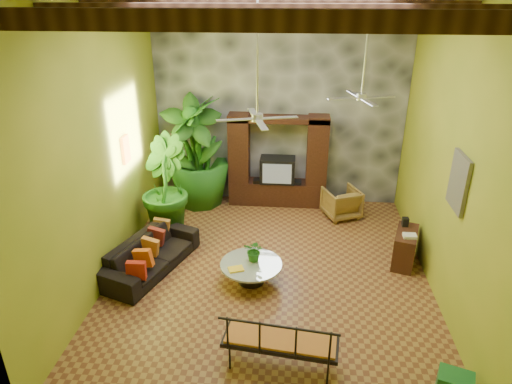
# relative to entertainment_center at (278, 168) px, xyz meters

# --- Properties ---
(ground) EXTENTS (7.00, 7.00, 0.00)m
(ground) POSITION_rel_entertainment_center_xyz_m (0.00, -3.14, -0.97)
(ground) COLOR brown
(ground) RESTS_ON ground
(back_wall) EXTENTS (6.00, 0.02, 5.00)m
(back_wall) POSITION_rel_entertainment_center_xyz_m (0.00, 0.36, 1.53)
(back_wall) COLOR olive
(back_wall) RESTS_ON ground
(left_wall) EXTENTS (0.02, 7.00, 5.00)m
(left_wall) POSITION_rel_entertainment_center_xyz_m (-3.00, -3.14, 1.53)
(left_wall) COLOR olive
(left_wall) RESTS_ON ground
(right_wall) EXTENTS (0.02, 7.00, 5.00)m
(right_wall) POSITION_rel_entertainment_center_xyz_m (3.00, -3.14, 1.53)
(right_wall) COLOR olive
(right_wall) RESTS_ON ground
(stone_accent_wall) EXTENTS (5.98, 0.10, 4.98)m
(stone_accent_wall) POSITION_rel_entertainment_center_xyz_m (0.00, 0.30, 1.53)
(stone_accent_wall) COLOR #3A3E42
(stone_accent_wall) RESTS_ON ground
(ceiling_beams) EXTENTS (5.95, 5.36, 0.22)m
(ceiling_beams) POSITION_rel_entertainment_center_xyz_m (0.00, -3.14, 3.81)
(ceiling_beams) COLOR #371E11
(ceiling_beams) RESTS_ON ceiling
(entertainment_center) EXTENTS (2.40, 0.55, 2.30)m
(entertainment_center) POSITION_rel_entertainment_center_xyz_m (0.00, 0.00, 0.00)
(entertainment_center) COLOR black
(entertainment_center) RESTS_ON ground
(ceiling_fan_front) EXTENTS (1.28, 1.28, 1.86)m
(ceiling_fan_front) POSITION_rel_entertainment_center_xyz_m (-0.20, -3.54, 2.44)
(ceiling_fan_front) COLOR silver
(ceiling_fan_front) RESTS_ON ceiling
(ceiling_fan_back) EXTENTS (1.28, 1.28, 1.86)m
(ceiling_fan_back) POSITION_rel_entertainment_center_xyz_m (1.60, -1.94, 2.44)
(ceiling_fan_back) COLOR silver
(ceiling_fan_back) RESTS_ON ceiling
(wall_art_mask) EXTENTS (0.06, 0.32, 0.55)m
(wall_art_mask) POSITION_rel_entertainment_center_xyz_m (-2.96, -2.14, 1.13)
(wall_art_mask) COLOR gold
(wall_art_mask) RESTS_ON left_wall
(wall_art_painting) EXTENTS (0.06, 0.70, 0.90)m
(wall_art_painting) POSITION_rel_entertainment_center_xyz_m (2.96, -3.74, 1.33)
(wall_art_painting) COLOR #22517F
(wall_art_painting) RESTS_ON right_wall
(sofa) EXTENTS (1.56, 2.37, 0.65)m
(sofa) POSITION_rel_entertainment_center_xyz_m (-2.31, -3.16, -0.64)
(sofa) COLOR black
(sofa) RESTS_ON ground
(wicker_armchair) EXTENTS (1.00, 1.02, 0.71)m
(wicker_armchair) POSITION_rel_entertainment_center_xyz_m (1.56, -0.58, -0.61)
(wicker_armchair) COLOR olive
(wicker_armchair) RESTS_ON ground
(tall_plant_a) EXTENTS (1.72, 1.44, 2.78)m
(tall_plant_a) POSITION_rel_entertainment_center_xyz_m (-2.00, -0.31, 0.42)
(tall_plant_a) COLOR #29641A
(tall_plant_a) RESTS_ON ground
(tall_plant_b) EXTENTS (1.47, 1.56, 2.23)m
(tall_plant_b) POSITION_rel_entertainment_center_xyz_m (-2.39, -1.72, 0.15)
(tall_plant_b) COLOR #256B1C
(tall_plant_b) RESTS_ON ground
(tall_plant_c) EXTENTS (1.54, 1.54, 2.73)m
(tall_plant_c) POSITION_rel_entertainment_center_xyz_m (-1.95, -0.14, 0.40)
(tall_plant_c) COLOR #23691B
(tall_plant_c) RESTS_ON ground
(coffee_table) EXTENTS (1.15, 1.15, 0.40)m
(coffee_table) POSITION_rel_entertainment_center_xyz_m (-0.32, -3.42, -0.71)
(coffee_table) COLOR black
(coffee_table) RESTS_ON ground
(centerpiece_plant) EXTENTS (0.47, 0.44, 0.42)m
(centerpiece_plant) POSITION_rel_entertainment_center_xyz_m (-0.27, -3.31, -0.36)
(centerpiece_plant) COLOR #256A1C
(centerpiece_plant) RESTS_ON coffee_table
(yellow_tray) EXTENTS (0.32, 0.28, 0.03)m
(yellow_tray) POSITION_rel_entertainment_center_xyz_m (-0.58, -3.64, -0.55)
(yellow_tray) COLOR yellow
(yellow_tray) RESTS_ON coffee_table
(iron_bench) EXTENTS (1.70, 0.79, 0.57)m
(iron_bench) POSITION_rel_entertainment_center_xyz_m (0.30, -5.51, -0.43)
(iron_bench) COLOR black
(iron_bench) RESTS_ON ground
(side_console) EXTENTS (0.63, 0.95, 0.70)m
(side_console) POSITION_rel_entertainment_center_xyz_m (2.65, -2.51, -0.61)
(side_console) COLOR #321B0F
(side_console) RESTS_ON ground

